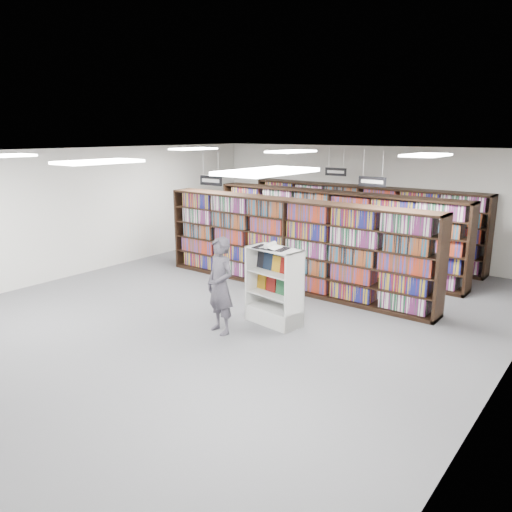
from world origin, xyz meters
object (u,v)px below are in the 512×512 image
Objects in this scene: bookshelf_row_near at (290,245)px; endcap_display at (275,298)px; open_book at (271,247)px; shopper at (220,286)px.

endcap_display is (1.01, -1.99, -0.56)m from bookshelf_row_near.
open_book is at bearing -65.35° from bookshelf_row_near.
endcap_display is 1.19m from shopper.
endcap_display is 1.02m from open_book.
shopper is at bearing -122.85° from open_book.
endcap_display is at bearing 75.41° from shopper.
shopper is at bearing -110.01° from endcap_display.
bookshelf_row_near is 2.34m from open_book.
bookshelf_row_near reaches higher than shopper.
endcap_display is 0.84× the size of shopper.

